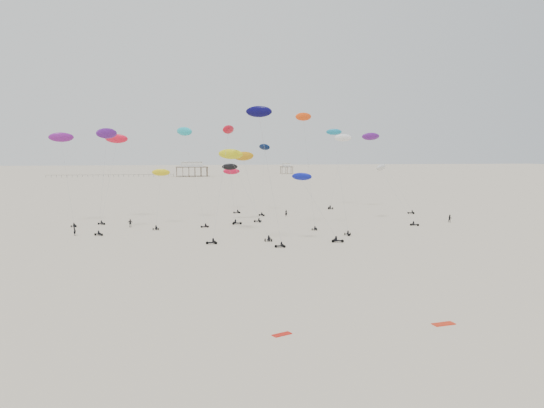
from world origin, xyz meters
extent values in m
plane|color=beige|center=(0.00, 200.00, 0.00)|extent=(900.00, 900.00, 0.00)
cube|color=brown|center=(-10.00, 350.00, 6.15)|extent=(21.00, 13.00, 0.30)
cube|color=silver|center=(-10.00, 350.00, 7.90)|extent=(14.00, 8.40, 3.20)
cube|color=#B2B2AD|center=(-10.00, 350.00, 9.65)|extent=(15.00, 9.00, 0.30)
cube|color=brown|center=(60.00, 380.00, 5.15)|extent=(9.00, 7.00, 0.30)
cube|color=silver|center=(60.00, 380.00, 6.50)|extent=(5.60, 4.20, 2.40)
cube|color=#B2B2AD|center=(60.00, 380.00, 7.85)|extent=(6.00, 4.50, 0.30)
cube|color=black|center=(-62.00, 350.00, 1.45)|extent=(80.00, 0.10, 0.10)
cylinder|color=gray|center=(33.03, 109.77, 6.28)|extent=(0.03, 0.03, 16.32)
ellipsoid|color=silver|center=(31.17, 115.42, 12.63)|extent=(4.34, 4.43, 2.10)
cylinder|color=gray|center=(-21.10, 110.85, 5.90)|extent=(0.03, 0.03, 12.64)
ellipsoid|color=yellow|center=(-20.63, 114.40, 11.83)|extent=(4.16, 2.15, 2.00)
cylinder|color=gray|center=(-8.99, 91.98, 10.33)|extent=(0.03, 0.03, 21.18)
ellipsoid|color=red|center=(-7.11, 96.03, 20.64)|extent=(3.39, 4.04, 1.93)
cylinder|color=gray|center=(16.23, 99.19, 10.36)|extent=(0.03, 0.03, 22.87)
ellipsoid|color=#1785B0|center=(16.42, 105.26, 20.66)|extent=(3.64, 2.25, 1.67)
cylinder|color=gray|center=(5.12, 132.36, 8.78)|extent=(0.03, 0.03, 18.94)
ellipsoid|color=#041236|center=(6.16, 137.13, 17.68)|extent=(3.87, 4.76, 2.19)
cylinder|color=gray|center=(10.62, 103.61, 11.89)|extent=(0.03, 0.03, 23.09)
ellipsoid|color=#FF470D|center=(9.84, 106.02, 23.88)|extent=(4.33, 2.91, 2.01)
cylinder|color=gray|center=(-32.71, 121.60, 9.56)|extent=(0.03, 0.03, 19.85)
ellipsoid|color=red|center=(-31.36, 125.76, 19.51)|extent=(6.37, 4.50, 2.86)
cylinder|color=gray|center=(8.52, 86.62, 6.04)|extent=(0.03, 0.03, 12.37)
ellipsoid|color=#0C159E|center=(5.31, 87.20, 11.97)|extent=(4.10, 3.28, 1.84)
cylinder|color=gray|center=(28.58, 143.89, 10.20)|extent=(0.03, 0.03, 21.08)
ellipsoid|color=white|center=(31.57, 147.62, 20.55)|extent=(5.40, 2.54, 2.64)
cylinder|color=gray|center=(-13.31, 114.83, 10.44)|extent=(0.03, 0.03, 23.24)
ellipsoid|color=#1AB0C6|center=(-15.32, 120.72, 21.14)|extent=(4.86, 5.02, 2.47)
cylinder|color=gray|center=(-1.18, 83.31, 11.52)|extent=(0.03, 0.03, 22.01)
ellipsoid|color=#07053E|center=(-2.93, 83.99, 23.19)|extent=(4.91, 3.40, 2.28)
cylinder|color=gray|center=(-4.50, 115.46, 6.51)|extent=(0.03, 0.03, 12.74)
ellipsoid|color=black|center=(-4.97, 118.22, 12.89)|extent=(3.76, 1.69, 1.84)
cylinder|color=gray|center=(-1.95, 139.61, 5.34)|extent=(0.03, 0.03, 13.99)
ellipsoid|color=red|center=(-2.20, 144.83, 10.84)|extent=(4.96, 2.79, 2.34)
cylinder|color=gray|center=(-0.22, 116.62, 7.55)|extent=(0.03, 0.03, 14.27)
ellipsoid|color=orange|center=(-1.77, 117.64, 15.37)|extent=(5.56, 3.57, 2.59)
cylinder|color=gray|center=(-31.55, 103.48, 9.96)|extent=(0.03, 0.03, 19.13)
ellipsoid|color=#531679|center=(-30.87, 105.71, 20.10)|extent=(4.67, 4.31, 2.31)
cylinder|color=gray|center=(-41.03, 117.01, 9.66)|extent=(0.03, 0.03, 18.91)
ellipsoid|color=#741782|center=(-42.56, 119.45, 19.63)|extent=(5.70, 3.27, 2.69)
cylinder|color=gray|center=(-3.33, 95.07, 7.88)|extent=(0.03, 0.03, 19.17)
ellipsoid|color=yellow|center=(-6.30, 100.77, 15.93)|extent=(5.75, 4.55, 2.63)
cylinder|color=gray|center=(40.62, 132.83, 10.22)|extent=(0.03, 0.03, 24.94)
ellipsoid|color=#57167B|center=(37.45, 140.22, 20.76)|extent=(5.89, 3.33, 2.76)
imported|color=black|center=(-37.01, 102.14, 0.00)|extent=(0.92, 0.95, 2.16)
imported|color=black|center=(45.48, 108.04, 0.00)|extent=(1.12, 0.79, 2.09)
imported|color=black|center=(-27.35, 112.17, 0.00)|extent=(1.33, 0.81, 2.15)
imported|color=black|center=(9.95, 125.56, 0.00)|extent=(0.87, 0.80, 1.97)
cube|color=red|center=(8.57, 39.91, 0.00)|extent=(2.32, 1.25, 0.08)
cube|color=red|center=(-7.21, 39.63, 0.00)|extent=(1.93, 1.38, 0.07)
camera|label=1|loc=(-15.76, -5.91, 16.45)|focal=35.00mm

